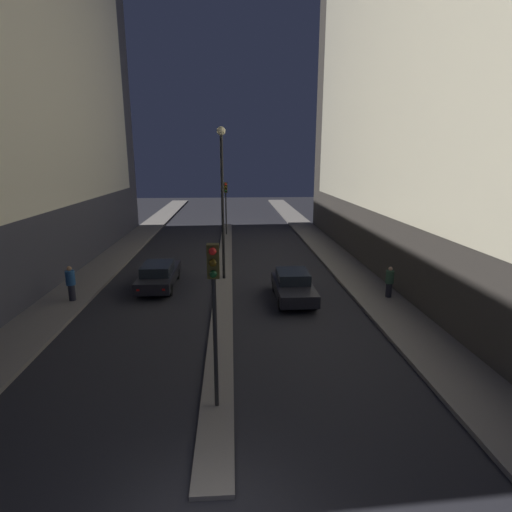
{
  "coord_description": "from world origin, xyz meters",
  "views": [
    {
      "loc": [
        0.5,
        -5.91,
        6.99
      ],
      "look_at": [
        2.11,
        20.23,
        0.5
      ],
      "focal_mm": 28.0,
      "sensor_mm": 36.0,
      "label": 1
    }
  ],
  "objects_px": {
    "traffic_light_near": "(214,291)",
    "pedestrian_on_right_sidewalk": "(389,281)",
    "traffic_light_mid": "(226,197)",
    "pedestrian_on_left_sidewalk": "(71,283)",
    "street_lamp": "(222,183)",
    "car_left_lane": "(159,275)",
    "car_right_lane": "(293,286)"
  },
  "relations": [
    {
      "from": "traffic_light_near",
      "to": "pedestrian_on_right_sidewalk",
      "type": "height_order",
      "value": "traffic_light_near"
    },
    {
      "from": "pedestrian_on_left_sidewalk",
      "to": "street_lamp",
      "type": "bearing_deg",
      "value": 24.59
    },
    {
      "from": "street_lamp",
      "to": "traffic_light_mid",
      "type": "bearing_deg",
      "value": 90.0
    },
    {
      "from": "traffic_light_mid",
      "to": "car_left_lane",
      "type": "distance_m",
      "value": 15.5
    },
    {
      "from": "traffic_light_near",
      "to": "street_lamp",
      "type": "relative_size",
      "value": 0.55
    },
    {
      "from": "traffic_light_near",
      "to": "pedestrian_on_right_sidewalk",
      "type": "relative_size",
      "value": 3.0
    },
    {
      "from": "street_lamp",
      "to": "pedestrian_on_right_sidewalk",
      "type": "height_order",
      "value": "street_lamp"
    },
    {
      "from": "traffic_light_mid",
      "to": "pedestrian_on_right_sidewalk",
      "type": "height_order",
      "value": "traffic_light_mid"
    },
    {
      "from": "car_left_lane",
      "to": "pedestrian_on_left_sidewalk",
      "type": "relative_size",
      "value": 2.78
    },
    {
      "from": "car_right_lane",
      "to": "pedestrian_on_right_sidewalk",
      "type": "relative_size",
      "value": 2.71
    },
    {
      "from": "traffic_light_near",
      "to": "pedestrian_on_right_sidewalk",
      "type": "xyz_separation_m",
      "value": [
        8.32,
        8.52,
        -2.59
      ]
    },
    {
      "from": "pedestrian_on_left_sidewalk",
      "to": "traffic_light_near",
      "type": "bearing_deg",
      "value": -50.67
    },
    {
      "from": "traffic_light_near",
      "to": "pedestrian_on_left_sidewalk",
      "type": "bearing_deg",
      "value": 129.33
    },
    {
      "from": "traffic_light_near",
      "to": "car_left_lane",
      "type": "relative_size",
      "value": 0.98
    },
    {
      "from": "car_left_lane",
      "to": "car_right_lane",
      "type": "xyz_separation_m",
      "value": [
        7.07,
        -2.35,
        -0.01
      ]
    },
    {
      "from": "car_right_lane",
      "to": "pedestrian_on_left_sidewalk",
      "type": "xyz_separation_m",
      "value": [
        -10.9,
        0.14,
        0.33
      ]
    },
    {
      "from": "car_left_lane",
      "to": "pedestrian_on_right_sidewalk",
      "type": "bearing_deg",
      "value": -12.74
    },
    {
      "from": "traffic_light_near",
      "to": "car_left_lane",
      "type": "bearing_deg",
      "value": 107.52
    },
    {
      "from": "street_lamp",
      "to": "pedestrian_on_right_sidewalk",
      "type": "xyz_separation_m",
      "value": [
        8.32,
        -3.84,
        -4.64
      ]
    },
    {
      "from": "street_lamp",
      "to": "car_left_lane",
      "type": "xyz_separation_m",
      "value": [
        -3.54,
        -1.16,
        -4.88
      ]
    },
    {
      "from": "car_left_lane",
      "to": "car_right_lane",
      "type": "relative_size",
      "value": 1.13
    },
    {
      "from": "street_lamp",
      "to": "car_right_lane",
      "type": "distance_m",
      "value": 6.98
    },
    {
      "from": "street_lamp",
      "to": "pedestrian_on_left_sidewalk",
      "type": "xyz_separation_m",
      "value": [
        -7.37,
        -3.37,
        -4.56
      ]
    },
    {
      "from": "pedestrian_on_left_sidewalk",
      "to": "traffic_light_mid",
      "type": "bearing_deg",
      "value": 66.62
    },
    {
      "from": "traffic_light_mid",
      "to": "car_right_lane",
      "type": "relative_size",
      "value": 1.11
    },
    {
      "from": "pedestrian_on_right_sidewalk",
      "to": "car_right_lane",
      "type": "bearing_deg",
      "value": 176.02
    },
    {
      "from": "traffic_light_near",
      "to": "traffic_light_mid",
      "type": "xyz_separation_m",
      "value": [
        0.0,
        26.03,
        0.0
      ]
    },
    {
      "from": "car_right_lane",
      "to": "traffic_light_near",
      "type": "bearing_deg",
      "value": -111.77
    },
    {
      "from": "street_lamp",
      "to": "car_left_lane",
      "type": "bearing_deg",
      "value": -161.84
    },
    {
      "from": "traffic_light_mid",
      "to": "street_lamp",
      "type": "bearing_deg",
      "value": -90.0
    },
    {
      "from": "traffic_light_mid",
      "to": "pedestrian_on_left_sidewalk",
      "type": "relative_size",
      "value": 2.72
    },
    {
      "from": "car_right_lane",
      "to": "pedestrian_on_right_sidewalk",
      "type": "height_order",
      "value": "pedestrian_on_right_sidewalk"
    }
  ]
}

